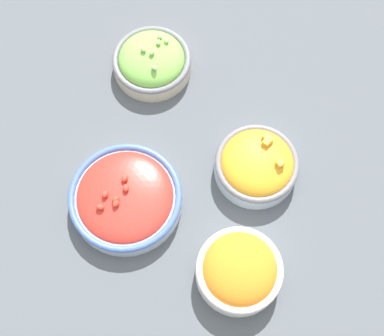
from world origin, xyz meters
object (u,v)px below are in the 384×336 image
(bowl_squash, at_px, (257,165))
(bowl_carrots, at_px, (239,271))
(bowl_cherry_tomatoes, at_px, (125,198))
(bowl_lettuce, at_px, (152,61))

(bowl_squash, height_order, bowl_carrots, bowl_squash)
(bowl_cherry_tomatoes, xyz_separation_m, bowl_lettuce, (0.12, -0.25, 0.00))
(bowl_squash, bearing_deg, bowl_carrots, 112.54)
(bowl_carrots, bearing_deg, bowl_cherry_tomatoes, 0.26)
(bowl_lettuce, height_order, bowl_carrots, same)
(bowl_cherry_tomatoes, xyz_separation_m, bowl_carrots, (-0.23, -0.00, 0.01))
(bowl_cherry_tomatoes, bearing_deg, bowl_carrots, -179.74)
(bowl_lettuce, bearing_deg, bowl_squash, 165.51)
(bowl_carrots, bearing_deg, bowl_squash, -67.46)
(bowl_carrots, bearing_deg, bowl_lettuce, -35.25)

